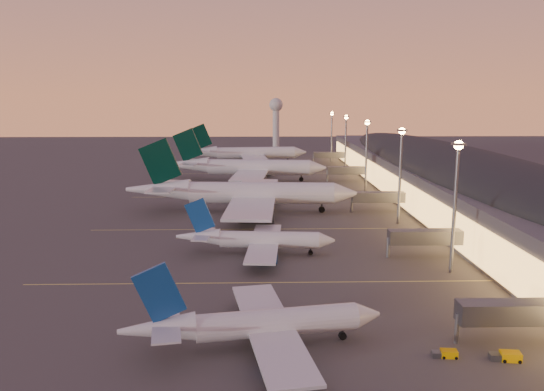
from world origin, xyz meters
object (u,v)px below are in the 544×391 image
Objects in this scene: airliner_narrow_south at (255,324)px; airliner_narrow_north at (255,240)px; airliner_wide_mid at (245,167)px; radar_tower at (276,114)px; baggage_tug_b at (507,356)px; airliner_wide_near at (242,193)px; airliner_wide_far at (245,153)px; baggage_tug_a at (446,354)px.

airliner_narrow_south is 43.80m from airliner_narrow_north.
radar_tower is (17.38, 145.19, 16.40)m from airliner_wide_mid.
baggage_tug_b is (20.81, -295.06, -21.34)m from radar_tower.
airliner_wide_mid is 16.30× the size of baggage_tug_b.
airliner_wide_near is 16.87× the size of baggage_tug_b.
airliner_wide_mid reaches higher than airliner_wide_far.
baggage_tug_a is at bearing -86.85° from airliner_wide_far.
airliner_wide_mid is at bearing 111.66° from baggage_tug_b.
airliner_wide_far is at bearing 96.64° from airliner_narrow_north.
baggage_tug_b is (7.66, -1.09, 0.09)m from baggage_tug_a.
baggage_tug_b is (33.21, -48.23, -2.68)m from airliner_narrow_north.
airliner_narrow_south is at bearing -92.40° from radar_tower.
airliner_wide_near is (-4.61, 86.59, 2.31)m from airliner_narrow_south.
baggage_tug_a is at bearing -68.18° from airliner_wide_near.
airliner_narrow_south reaches higher than baggage_tug_b.
airliner_wide_far is 206.62m from baggage_tug_a.
radar_tower is at bearing 72.50° from airliner_wide_far.
airliner_narrow_north is 0.55× the size of airliner_wide_far.
airliner_narrow_south is 86.74m from airliner_wide_near.
baggage_tug_b is (37.59, -91.02, -5.14)m from airliner_wide_near.
airliner_narrow_south reaches higher than baggage_tug_a.
airliner_narrow_north is 53.69m from baggage_tug_a.
airliner_wide_near is 1.04× the size of airliner_wide_mid.
airliner_narrow_north reaches higher than baggage_tug_a.
airliner_wide_near is at bearing -94.70° from radar_tower.
airliner_wide_far reaches higher than baggage_tug_a.
airliner_wide_far reaches higher than airliner_narrow_south.
airliner_wide_mid is at bearing 97.13° from airliner_narrow_north.
baggage_tug_a is (30.53, -148.78, -5.03)m from airliner_wide_mid.
airliner_narrow_south is 1.04× the size of airliner_narrow_north.
airliner_wide_near is at bearing -94.75° from airliner_wide_far.
airliner_wide_near is 205.37m from radar_tower.
airliner_wide_near is 58.86m from airliner_wide_mid.
baggage_tug_b is at bearing -2.79° from baggage_tug_a.
radar_tower is at bearing 97.87° from baggage_tug_a.
baggage_tug_a is 0.83× the size of baggage_tug_b.
airliner_narrow_north is at bearing -93.42° from airliner_wide_far.
airliner_wide_far reaches higher than airliner_narrow_north.
airliner_narrow_north is 157.09m from airliner_wide_far.
airliner_wide_mid is at bearing 106.91° from baggage_tug_a.
radar_tower is at bearing 77.88° from airliner_narrow_south.
airliner_wide_near is at bearing 83.33° from airliner_narrow_south.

